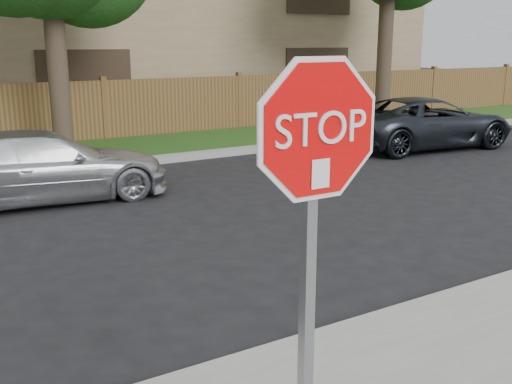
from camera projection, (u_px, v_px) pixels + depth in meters
stop_sign at (315, 191)px, 3.06m from camera, size 1.01×0.13×2.55m
sedan_right at (44, 166)px, 9.79m from camera, size 4.13×1.90×1.17m
sedan_far_right at (426, 123)px, 14.74m from camera, size 4.67×2.52×1.25m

